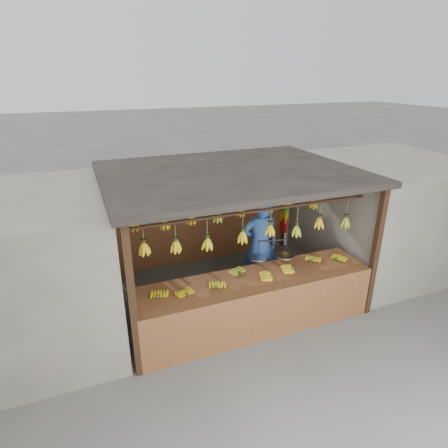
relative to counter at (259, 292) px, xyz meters
name	(u,v)px	position (x,y,z in m)	size (l,w,h in m)	color
ground	(230,291)	(0.02, 1.24, -0.72)	(80.00, 80.00, 0.00)	#5B5B57
stall	(223,189)	(0.02, 1.56, 1.25)	(4.30, 3.30, 2.40)	black
neighbor_left	(8,274)	(-3.58, 1.24, 0.43)	(3.00, 3.00, 2.30)	slate
neighbor_right	(384,212)	(3.62, 1.24, 0.43)	(3.00, 3.00, 2.30)	slate
counter	(259,292)	(0.00, 0.00, 0.00)	(3.89, 0.88, 0.96)	brown
hanging_bananas	(231,213)	(0.03, 1.24, 0.90)	(3.60, 2.22, 0.40)	gold
balance_scale	(272,254)	(0.34, 0.24, 0.49)	(0.70, 0.37, 0.85)	black
vendor	(260,245)	(0.59, 1.13, 0.22)	(0.69, 0.45, 1.88)	#3359A5
bag_bundles	(285,208)	(1.96, 2.59, 0.29)	(0.08, 0.26, 1.22)	#1426BF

